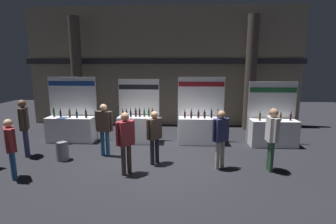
{
  "coord_description": "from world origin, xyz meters",
  "views": [
    {
      "loc": [
        0.83,
        -7.04,
        2.89
      ],
      "look_at": [
        0.44,
        0.59,
        1.44
      ],
      "focal_mm": 26.42,
      "sensor_mm": 36.0,
      "label": 1
    }
  ],
  "objects_px": {
    "exhibitor_booth_0": "(71,126)",
    "visitor_0": "(126,138)",
    "exhibitor_booth_1": "(138,127)",
    "visitor_2": "(221,135)",
    "visitor_1": "(10,144)",
    "visitor_8": "(104,125)",
    "visitor_7": "(272,134)",
    "exhibitor_booth_2": "(201,127)",
    "visitor_4": "(24,123)",
    "trash_bin": "(62,151)",
    "visitor_3": "(154,133)",
    "exhibitor_booth_3": "(273,130)"
  },
  "relations": [
    {
      "from": "visitor_3",
      "to": "visitor_7",
      "type": "bearing_deg",
      "value": -53.02
    },
    {
      "from": "exhibitor_booth_2",
      "to": "visitor_4",
      "type": "relative_size",
      "value": 1.34
    },
    {
      "from": "exhibitor_booth_0",
      "to": "exhibitor_booth_1",
      "type": "height_order",
      "value": "exhibitor_booth_0"
    },
    {
      "from": "visitor_1",
      "to": "visitor_4",
      "type": "height_order",
      "value": "visitor_4"
    },
    {
      "from": "exhibitor_booth_1",
      "to": "visitor_3",
      "type": "distance_m",
      "value": 2.27
    },
    {
      "from": "exhibitor_booth_1",
      "to": "visitor_0",
      "type": "relative_size",
      "value": 1.4
    },
    {
      "from": "exhibitor_booth_1",
      "to": "visitor_2",
      "type": "height_order",
      "value": "exhibitor_booth_1"
    },
    {
      "from": "exhibitor_booth_0",
      "to": "visitor_1",
      "type": "relative_size",
      "value": 1.55
    },
    {
      "from": "exhibitor_booth_3",
      "to": "visitor_8",
      "type": "bearing_deg",
      "value": -166.87
    },
    {
      "from": "exhibitor_booth_2",
      "to": "visitor_2",
      "type": "height_order",
      "value": "exhibitor_booth_2"
    },
    {
      "from": "trash_bin",
      "to": "visitor_7",
      "type": "height_order",
      "value": "visitor_7"
    },
    {
      "from": "visitor_3",
      "to": "exhibitor_booth_3",
      "type": "bearing_deg",
      "value": -22.13
    },
    {
      "from": "visitor_7",
      "to": "exhibitor_booth_2",
      "type": "bearing_deg",
      "value": -146.23
    },
    {
      "from": "exhibitor_booth_2",
      "to": "visitor_2",
      "type": "xyz_separation_m",
      "value": [
        0.35,
        -2.31,
        0.39
      ]
    },
    {
      "from": "exhibitor_booth_0",
      "to": "visitor_7",
      "type": "relative_size",
      "value": 1.39
    },
    {
      "from": "exhibitor_booth_0",
      "to": "exhibitor_booth_3",
      "type": "height_order",
      "value": "exhibitor_booth_0"
    },
    {
      "from": "visitor_4",
      "to": "visitor_7",
      "type": "bearing_deg",
      "value": -118.87
    },
    {
      "from": "visitor_2",
      "to": "trash_bin",
      "type": "bearing_deg",
      "value": 145.08
    },
    {
      "from": "exhibitor_booth_1",
      "to": "visitor_7",
      "type": "distance_m",
      "value": 4.76
    },
    {
      "from": "exhibitor_booth_1",
      "to": "visitor_1",
      "type": "height_order",
      "value": "exhibitor_booth_1"
    },
    {
      "from": "visitor_4",
      "to": "visitor_0",
      "type": "bearing_deg",
      "value": -131.57
    },
    {
      "from": "visitor_3",
      "to": "trash_bin",
      "type": "bearing_deg",
      "value": 130.0
    },
    {
      "from": "exhibitor_booth_3",
      "to": "visitor_0",
      "type": "xyz_separation_m",
      "value": [
        -4.78,
        -2.67,
        0.44
      ]
    },
    {
      "from": "exhibitor_booth_0",
      "to": "visitor_0",
      "type": "xyz_separation_m",
      "value": [
        2.74,
        -2.82,
        0.42
      ]
    },
    {
      "from": "exhibitor_booth_1",
      "to": "exhibitor_booth_3",
      "type": "distance_m",
      "value": 4.94
    },
    {
      "from": "trash_bin",
      "to": "visitor_7",
      "type": "bearing_deg",
      "value": -4.45
    },
    {
      "from": "exhibitor_booth_1",
      "to": "visitor_2",
      "type": "relative_size",
      "value": 1.42
    },
    {
      "from": "visitor_4",
      "to": "exhibitor_booth_1",
      "type": "bearing_deg",
      "value": -86.39
    },
    {
      "from": "visitor_3",
      "to": "visitor_8",
      "type": "distance_m",
      "value": 1.76
    },
    {
      "from": "exhibitor_booth_2",
      "to": "visitor_8",
      "type": "distance_m",
      "value": 3.54
    },
    {
      "from": "visitor_4",
      "to": "visitor_8",
      "type": "bearing_deg",
      "value": -109.42
    },
    {
      "from": "visitor_0",
      "to": "visitor_7",
      "type": "xyz_separation_m",
      "value": [
        3.91,
        0.42,
        0.04
      ]
    },
    {
      "from": "visitor_4",
      "to": "visitor_7",
      "type": "relative_size",
      "value": 1.04
    },
    {
      "from": "exhibitor_booth_3",
      "to": "trash_bin",
      "type": "xyz_separation_m",
      "value": [
        -6.97,
        -1.77,
        -0.29
      ]
    },
    {
      "from": "exhibitor_booth_1",
      "to": "visitor_0",
      "type": "xyz_separation_m",
      "value": [
        0.16,
        -2.84,
        0.42
      ]
    },
    {
      "from": "exhibitor_booth_2",
      "to": "exhibitor_booth_3",
      "type": "height_order",
      "value": "exhibitor_booth_2"
    },
    {
      "from": "visitor_2",
      "to": "visitor_4",
      "type": "relative_size",
      "value": 0.91
    },
    {
      "from": "visitor_0",
      "to": "visitor_7",
      "type": "height_order",
      "value": "visitor_7"
    },
    {
      "from": "exhibitor_booth_1",
      "to": "visitor_0",
      "type": "height_order",
      "value": "exhibitor_booth_1"
    },
    {
      "from": "visitor_1",
      "to": "visitor_8",
      "type": "height_order",
      "value": "visitor_8"
    },
    {
      "from": "visitor_1",
      "to": "exhibitor_booth_2",
      "type": "bearing_deg",
      "value": 83.64
    },
    {
      "from": "exhibitor_booth_0",
      "to": "visitor_8",
      "type": "bearing_deg",
      "value": -40.42
    },
    {
      "from": "visitor_0",
      "to": "visitor_8",
      "type": "xyz_separation_m",
      "value": [
        -0.98,
        1.32,
        -0.0
      ]
    },
    {
      "from": "trash_bin",
      "to": "visitor_2",
      "type": "relative_size",
      "value": 0.35
    },
    {
      "from": "trash_bin",
      "to": "visitor_4",
      "type": "xyz_separation_m",
      "value": [
        -1.29,
        0.26,
        0.81
      ]
    },
    {
      "from": "visitor_3",
      "to": "visitor_4",
      "type": "bearing_deg",
      "value": 127.27
    },
    {
      "from": "exhibitor_booth_1",
      "to": "exhibitor_booth_0",
      "type": "bearing_deg",
      "value": -179.7
    },
    {
      "from": "visitor_1",
      "to": "visitor_4",
      "type": "bearing_deg",
      "value": 163.1
    },
    {
      "from": "visitor_1",
      "to": "visitor_8",
      "type": "relative_size",
      "value": 0.93
    },
    {
      "from": "exhibitor_booth_0",
      "to": "visitor_4",
      "type": "xyz_separation_m",
      "value": [
        -0.74,
        -1.66,
        0.51
      ]
    }
  ]
}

